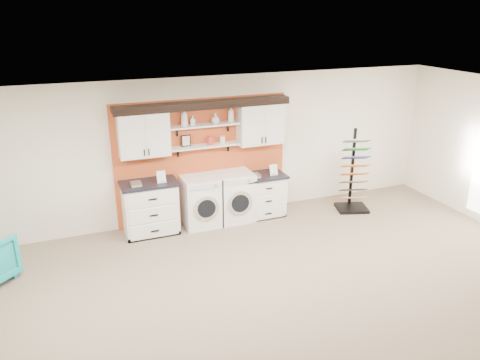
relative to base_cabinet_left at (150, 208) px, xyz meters
name	(u,v)px	position (x,y,z in m)	size (l,w,h in m)	color
floor	(296,337)	(1.13, -3.64, -0.50)	(10.00, 10.00, 0.00)	#86715A
ceiling	(306,123)	(1.13, -3.64, 2.30)	(10.00, 10.00, 0.00)	white
wall_back	(202,150)	(1.13, 0.36, 0.90)	(10.00, 10.00, 0.00)	white
accent_panel	(203,160)	(1.13, 0.32, 0.70)	(3.40, 0.07, 2.40)	#B8471F
upper_cabinet_left	(144,133)	(0.00, 0.15, 1.38)	(0.90, 0.35, 0.84)	white
upper_cabinet_right	(260,123)	(2.26, 0.15, 1.38)	(0.90, 0.35, 0.84)	white
shelf_lower	(205,146)	(1.13, 0.16, 1.03)	(1.32, 0.28, 0.03)	white
shelf_upper	(204,125)	(1.13, 0.16, 1.43)	(1.32, 0.28, 0.03)	white
crown_molding	(204,104)	(1.13, 0.17, 1.83)	(3.30, 0.41, 0.13)	black
picture_frame	(186,141)	(0.78, 0.21, 1.15)	(0.18, 0.02, 0.22)	black
canister_red	(210,141)	(1.23, 0.16, 1.12)	(0.11, 0.11, 0.16)	red
canister_cream	(222,140)	(1.48, 0.16, 1.11)	(0.10, 0.10, 0.14)	silver
base_cabinet_left	(150,208)	(0.00, 0.00, 0.00)	(1.03, 0.66, 1.01)	white
base_cabinet_right	(262,195)	(2.26, 0.00, -0.07)	(0.88, 0.66, 0.87)	white
washer	(201,201)	(0.98, 0.00, -0.01)	(0.70, 0.71, 0.97)	white
dryer	(234,196)	(1.65, 0.00, -0.01)	(0.70, 0.71, 0.98)	white
sample_rack	(353,185)	(4.12, -0.43, 0.04)	(0.74, 0.67, 1.70)	black
soap_bottle_a	(184,117)	(0.75, 0.16, 1.61)	(0.13, 0.13, 0.33)	silver
soap_bottle_b	(193,121)	(0.91, 0.16, 1.53)	(0.08, 0.08, 0.18)	silver
soap_bottle_c	(215,118)	(1.34, 0.16, 1.54)	(0.15, 0.15, 0.19)	silver
soap_bottle_d	(231,114)	(1.65, 0.16, 1.60)	(0.12, 0.12, 0.31)	silver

